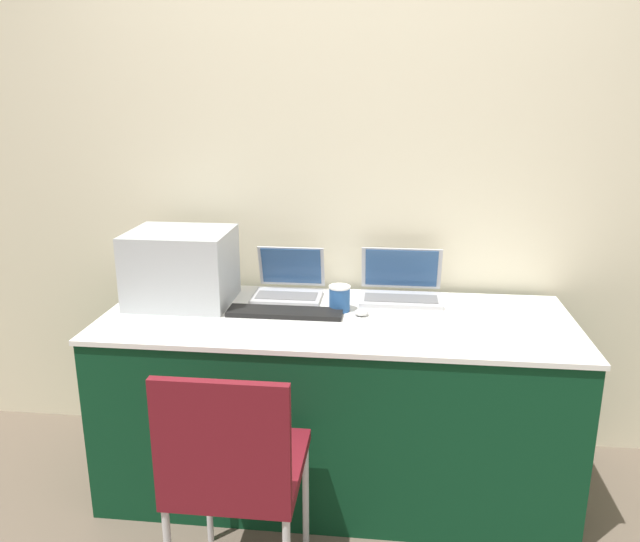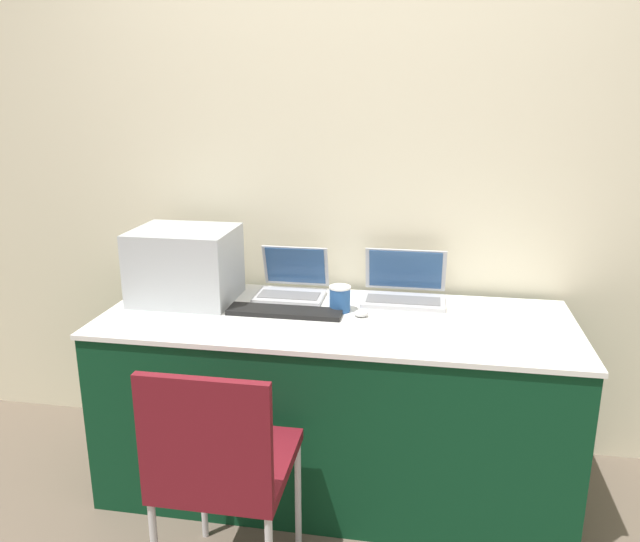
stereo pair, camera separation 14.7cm
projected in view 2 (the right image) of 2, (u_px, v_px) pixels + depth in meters
ground_plane at (320, 536)px, 2.41m from camera, size 14.00×14.00×0.00m
wall_back at (351, 172)px, 2.80m from camera, size 8.00×0.05×2.60m
table at (335, 402)px, 2.64m from camera, size 1.91×0.74×0.77m
printer at (185, 262)px, 2.70m from camera, size 0.43×0.35×0.32m
laptop_left at (292, 285)px, 2.79m from camera, size 0.30×0.27×0.21m
laptop_right at (404, 289)px, 2.72m from camera, size 0.36×0.26×0.21m
external_keyboard at (285, 312)px, 2.56m from camera, size 0.47×0.12×0.02m
coffee_cup at (340, 299)px, 2.58m from camera, size 0.09×0.09×0.11m
mouse at (361, 313)px, 2.53m from camera, size 0.06×0.05×0.03m
chair at (222, 461)px, 1.96m from camera, size 0.40×0.45×0.88m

